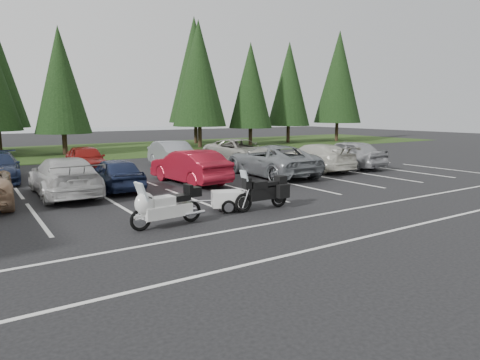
% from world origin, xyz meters
% --- Properties ---
extents(ground, '(120.00, 120.00, 0.00)m').
position_xyz_m(ground, '(0.00, 0.00, 0.00)').
color(ground, black).
rests_on(ground, ground).
extents(grass_strip, '(80.00, 16.00, 0.01)m').
position_xyz_m(grass_strip, '(0.00, 24.00, 0.01)').
color(grass_strip, '#1C3310').
rests_on(grass_strip, ground).
extents(lake_water, '(70.00, 50.00, 0.02)m').
position_xyz_m(lake_water, '(4.00, 55.00, 0.00)').
color(lake_water, slate).
rests_on(lake_water, ground).
extents(stall_markings, '(32.00, 16.00, 0.01)m').
position_xyz_m(stall_markings, '(0.00, 2.00, 0.00)').
color(stall_markings, silver).
rests_on(stall_markings, ground).
extents(conifer_5, '(4.14, 4.14, 9.63)m').
position_xyz_m(conifer_5, '(0.00, 21.60, 5.63)').
color(conifer_5, '#332316').
rests_on(conifer_5, ground).
extents(conifer_6, '(4.93, 4.93, 11.48)m').
position_xyz_m(conifer_6, '(12.00, 22.10, 6.71)').
color(conifer_6, '#332316').
rests_on(conifer_6, ground).
extents(conifer_7, '(4.27, 4.27, 9.94)m').
position_xyz_m(conifer_7, '(17.50, 21.80, 5.81)').
color(conifer_7, '#332316').
rests_on(conifer_7, ground).
extents(conifer_8, '(4.53, 4.53, 10.56)m').
position_xyz_m(conifer_8, '(23.00, 22.60, 6.17)').
color(conifer_8, '#332316').
rests_on(conifer_8, ground).
extents(conifer_9, '(5.19, 5.19, 12.10)m').
position_xyz_m(conifer_9, '(29.00, 21.30, 7.07)').
color(conifer_9, '#332316').
rests_on(conifer_9, ground).
extents(conifer_back_c, '(5.50, 5.50, 12.81)m').
position_xyz_m(conifer_back_c, '(14.00, 26.80, 7.49)').
color(conifer_back_c, '#332316').
rests_on(conifer_back_c, ground).
extents(car_near_3, '(2.20, 5.33, 1.54)m').
position_xyz_m(car_near_3, '(-3.41, 4.33, 0.77)').
color(car_near_3, '#BDBCBA').
rests_on(car_near_3, ground).
extents(car_near_4, '(1.73, 4.12, 1.39)m').
position_xyz_m(car_near_4, '(-1.34, 4.51, 0.70)').
color(car_near_4, '#1A2342').
rests_on(car_near_4, ground).
extents(car_near_5, '(2.13, 4.88, 1.56)m').
position_xyz_m(car_near_5, '(2.09, 4.39, 0.78)').
color(car_near_5, maroon).
rests_on(car_near_5, ground).
extents(car_near_6, '(2.98, 5.95, 1.62)m').
position_xyz_m(car_near_6, '(6.60, 4.08, 0.81)').
color(car_near_6, slate).
rests_on(car_near_6, ground).
extents(car_near_7, '(2.14, 5.22, 1.51)m').
position_xyz_m(car_near_7, '(9.97, 4.48, 0.76)').
color(car_near_7, beige).
rests_on(car_near_7, ground).
extents(car_near_8, '(2.13, 4.91, 1.65)m').
position_xyz_m(car_near_8, '(12.37, 4.27, 0.82)').
color(car_near_8, '#9A9B9F').
rests_on(car_near_8, ground).
extents(car_far_2, '(1.96, 4.45, 1.49)m').
position_xyz_m(car_far_2, '(-1.11, 10.40, 0.75)').
color(car_far_2, maroon).
rests_on(car_far_2, ground).
extents(car_far_3, '(1.92, 4.86, 1.58)m').
position_xyz_m(car_far_3, '(3.69, 9.69, 0.79)').
color(car_far_3, gray).
rests_on(car_far_3, ground).
extents(car_far_4, '(2.96, 5.75, 1.55)m').
position_xyz_m(car_far_4, '(8.29, 9.58, 0.77)').
color(car_far_4, '#A8A59A').
rests_on(car_far_4, ground).
extents(touring_motorcycle, '(2.58, 0.98, 1.40)m').
position_xyz_m(touring_motorcycle, '(-1.88, -2.11, 0.70)').
color(touring_motorcycle, silver).
rests_on(touring_motorcycle, ground).
extents(cargo_trailer, '(1.67, 1.33, 0.68)m').
position_xyz_m(cargo_trailer, '(0.61, -1.36, 0.34)').
color(cargo_trailer, silver).
rests_on(cargo_trailer, ground).
extents(adventure_motorcycle, '(2.36, 0.82, 1.43)m').
position_xyz_m(adventure_motorcycle, '(1.66, -1.90, 0.72)').
color(adventure_motorcycle, black).
rests_on(adventure_motorcycle, ground).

